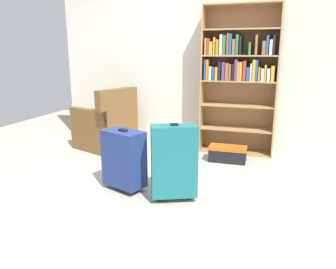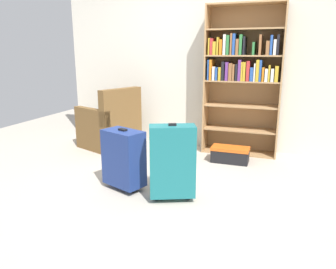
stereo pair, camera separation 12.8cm
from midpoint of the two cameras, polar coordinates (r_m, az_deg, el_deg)
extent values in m
plane|color=#B2A899|center=(3.47, 0.26, -9.62)|extent=(7.76, 7.76, 0.00)
cube|color=beige|center=(4.93, 7.44, 12.91)|extent=(4.43, 0.10, 2.60)
cube|color=#A87F51|center=(4.70, 7.51, 9.25)|extent=(0.02, 0.34, 2.01)
cube|color=#A87F51|center=(4.60, 19.88, 8.42)|extent=(0.02, 0.34, 2.01)
cube|color=#A87F51|center=(4.78, 13.84, 9.04)|extent=(1.02, 0.02, 2.01)
cube|color=#A87F51|center=(4.81, 12.95, -2.98)|extent=(0.98, 0.32, 0.02)
cube|color=#A87F51|center=(4.72, 13.17, 0.91)|extent=(0.98, 0.32, 0.02)
cube|color=#A87F51|center=(4.66, 13.40, 4.91)|extent=(0.98, 0.32, 0.02)
cube|color=#A87F51|center=(4.62, 13.64, 9.01)|extent=(0.98, 0.32, 0.02)
cube|color=#A87F51|center=(4.60, 13.89, 13.16)|extent=(0.98, 0.32, 0.02)
cube|color=#A87F51|center=(4.61, 14.14, 17.32)|extent=(0.98, 0.32, 0.02)
cube|color=#A87F51|center=(4.64, 14.39, 21.19)|extent=(0.98, 0.32, 0.02)
cube|color=#264C99|center=(4.65, 8.11, 11.10)|extent=(0.02, 0.26, 0.27)
cube|color=orange|center=(4.64, 8.48, 11.09)|extent=(0.03, 0.25, 0.27)
cube|color=silver|center=(4.64, 8.99, 10.50)|extent=(0.03, 0.26, 0.18)
cube|color=#264C99|center=(4.61, 9.42, 10.40)|extent=(0.03, 0.22, 0.17)
cube|color=gold|center=(4.62, 10.00, 10.42)|extent=(0.04, 0.24, 0.18)
cube|color=black|center=(4.62, 10.55, 10.84)|extent=(0.04, 0.26, 0.25)
cube|color=#66337F|center=(4.60, 11.17, 10.76)|extent=(0.04, 0.25, 0.24)
cube|color=brown|center=(4.60, 11.77, 10.65)|extent=(0.04, 0.25, 0.23)
cube|color=brown|center=(4.57, 12.24, 10.52)|extent=(0.03, 0.20, 0.22)
cube|color=black|center=(4.58, 12.75, 10.53)|extent=(0.03, 0.23, 0.22)
cube|color=#66337F|center=(4.55, 13.23, 10.82)|extent=(0.04, 0.19, 0.27)
cube|color=gold|center=(4.59, 13.69, 10.65)|extent=(0.02, 0.28, 0.25)
cube|color=gold|center=(4.56, 14.04, 10.61)|extent=(0.03, 0.22, 0.25)
cube|color=#B22D2D|center=(4.55, 14.63, 10.66)|extent=(0.04, 0.22, 0.26)
cube|color=#264C99|center=(4.56, 15.24, 10.10)|extent=(0.04, 0.24, 0.18)
cube|color=silver|center=(4.56, 15.71, 10.40)|extent=(0.02, 0.23, 0.23)
cube|color=gold|center=(4.57, 16.20, 10.66)|extent=(0.04, 0.26, 0.28)
cube|color=#264C99|center=(4.55, 16.65, 10.59)|extent=(0.03, 0.23, 0.27)
cube|color=orange|center=(4.54, 17.04, 9.98)|extent=(0.03, 0.21, 0.18)
cube|color=silver|center=(4.56, 17.58, 9.85)|extent=(0.04, 0.25, 0.16)
cube|color=gold|center=(4.54, 18.03, 10.10)|extent=(0.02, 0.22, 0.21)
cube|color=silver|center=(4.53, 18.51, 9.77)|extent=(0.04, 0.20, 0.16)
cube|color=gold|center=(4.56, 19.18, 9.96)|extent=(0.04, 0.26, 0.20)
cube|color=gold|center=(4.61, 8.16, 14.90)|extent=(0.02, 0.20, 0.22)
cube|color=#B22D2D|center=(4.62, 8.59, 14.87)|extent=(0.03, 0.21, 0.21)
cube|color=gold|center=(4.64, 9.17, 14.58)|extent=(0.04, 0.28, 0.17)
cube|color=gold|center=(4.63, 9.71, 14.89)|extent=(0.02, 0.27, 0.23)
cube|color=orange|center=(4.63, 10.22, 14.70)|extent=(0.04, 0.28, 0.20)
cube|color=silver|center=(4.57, 10.76, 15.07)|extent=(0.03, 0.19, 0.26)
cube|color=#2D7238|center=(4.58, 11.32, 14.98)|extent=(0.04, 0.21, 0.25)
cube|color=brown|center=(4.57, 11.89, 15.11)|extent=(0.02, 0.21, 0.27)
cube|color=#264C99|center=(4.56, 12.33, 15.05)|extent=(0.03, 0.20, 0.27)
cube|color=brown|center=(4.57, 12.92, 14.60)|extent=(0.04, 0.23, 0.20)
cube|color=#2D7238|center=(4.59, 13.52, 14.91)|extent=(0.03, 0.28, 0.26)
cube|color=black|center=(4.59, 14.04, 14.72)|extent=(0.02, 0.28, 0.23)
cube|color=#2D7238|center=(4.58, 15.58, 14.20)|extent=(0.03, 0.28, 0.16)
cube|color=brown|center=(4.55, 16.63, 14.70)|extent=(0.03, 0.24, 0.25)
cube|color=brown|center=(4.53, 17.81, 14.13)|extent=(0.04, 0.20, 0.17)
cube|color=#264C99|center=(4.52, 18.38, 14.52)|extent=(0.03, 0.19, 0.24)
cube|color=silver|center=(4.52, 18.92, 14.15)|extent=(0.03, 0.19, 0.19)
cube|color=black|center=(4.52, 19.41, 14.47)|extent=(0.03, 0.19, 0.25)
cube|color=brown|center=(5.02, -9.48, 0.16)|extent=(0.91, 0.91, 0.40)
cube|color=#91724F|center=(4.97, -9.59, 2.85)|extent=(0.72, 0.68, 0.08)
cube|color=brown|center=(4.71, -7.43, 4.92)|extent=(0.37, 0.70, 0.50)
cube|color=brown|center=(5.15, -7.06, 4.13)|extent=(0.69, 0.35, 0.22)
cube|color=brown|center=(4.77, -12.39, 3.11)|extent=(0.69, 0.35, 0.22)
cylinder|color=white|center=(4.66, -5.68, -2.74)|extent=(0.08, 0.08, 0.10)
torus|color=white|center=(4.64, -5.10, -2.75)|extent=(0.06, 0.01, 0.06)
cube|color=black|center=(4.36, 11.57, -3.59)|extent=(0.47, 0.24, 0.18)
cube|color=#D85919|center=(4.34, 11.64, -2.41)|extent=(0.48, 0.25, 0.04)
cube|color=navy|center=(3.41, -6.65, -4.06)|extent=(0.49, 0.38, 0.58)
cube|color=black|center=(3.33, -6.79, 0.83)|extent=(0.10, 0.08, 0.02)
cylinder|color=black|center=(3.62, -8.13, -8.28)|extent=(0.06, 0.06, 0.05)
cylinder|color=black|center=(3.42, -4.77, -9.59)|extent=(0.06, 0.06, 0.05)
cube|color=#19666B|center=(3.11, 1.95, -4.66)|extent=(0.47, 0.35, 0.69)
cube|color=black|center=(3.02, 2.00, 1.74)|extent=(0.08, 0.07, 0.02)
cylinder|color=black|center=(3.24, -0.81, -10.93)|extent=(0.07, 0.07, 0.05)
cylinder|color=black|center=(3.27, 4.56, -10.76)|extent=(0.07, 0.07, 0.05)
camera|label=1|loc=(0.06, -88.94, 0.27)|focal=35.04mm
camera|label=2|loc=(0.06, 91.06, -0.27)|focal=35.04mm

